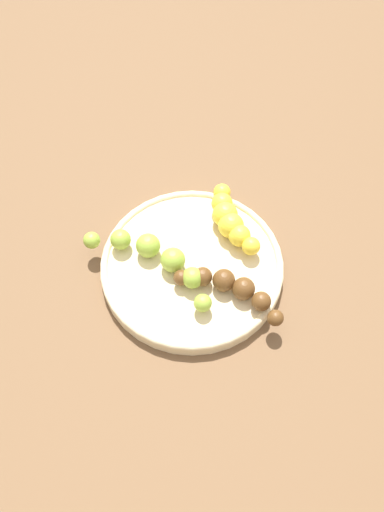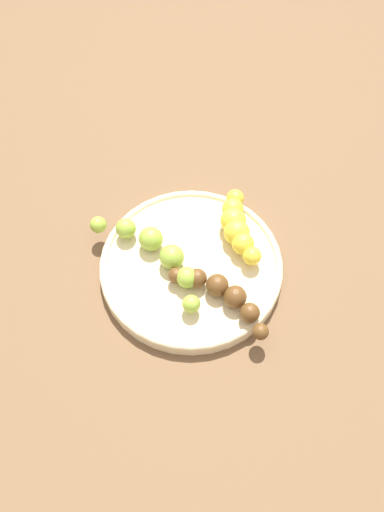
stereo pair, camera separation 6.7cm
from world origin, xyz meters
The scene contains 5 objects.
ground_plane centered at (0.00, 0.00, 0.00)m, with size 2.40×2.40×0.00m, color brown.
fruit_bowl centered at (0.00, 0.00, 0.01)m, with size 0.26×0.26×0.02m.
banana_green centered at (-0.01, -0.05, 0.04)m, with size 0.15×0.16×0.03m.
banana_overripe centered at (0.06, 0.04, 0.03)m, with size 0.10×0.13×0.03m.
banana_yellow centered at (-0.05, 0.07, 0.04)m, with size 0.12×0.05×0.04m.
Camera 2 is at (0.35, -0.00, 0.61)m, focal length 34.49 mm.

